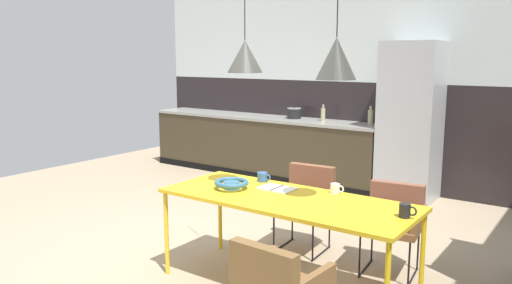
# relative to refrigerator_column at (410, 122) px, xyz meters

# --- Properties ---
(ground_plane) EXTENTS (9.00, 9.00, 0.00)m
(ground_plane) POSITION_rel_refrigerator_column_xyz_m (-0.91, -3.01, -1.01)
(ground_plane) COLOR tan
(back_wall_splashback_dark) EXTENTS (6.92, 0.12, 1.47)m
(back_wall_splashback_dark) POSITION_rel_refrigerator_column_xyz_m (-0.91, 0.36, -0.27)
(back_wall_splashback_dark) COLOR black
(back_wall_splashback_dark) RESTS_ON ground
(back_wall_panel_upper) EXTENTS (6.92, 0.12, 1.47)m
(back_wall_panel_upper) POSITION_rel_refrigerator_column_xyz_m (-0.91, 0.36, 1.19)
(back_wall_panel_upper) COLOR silver
(back_wall_panel_upper) RESTS_ON back_wall_splashback_dark
(kitchen_counter) EXTENTS (3.89, 0.63, 0.91)m
(kitchen_counter) POSITION_rel_refrigerator_column_xyz_m (-2.30, -0.00, -0.55)
(kitchen_counter) COLOR #3B3221
(kitchen_counter) RESTS_ON ground
(refrigerator_column) EXTENTS (0.70, 0.60, 2.01)m
(refrigerator_column) POSITION_rel_refrigerator_column_xyz_m (0.00, 0.00, 0.00)
(refrigerator_column) COLOR #ADAFB2
(refrigerator_column) RESTS_ON ground
(dining_table) EXTENTS (2.00, 0.79, 0.75)m
(dining_table) POSITION_rel_refrigerator_column_xyz_m (0.09, -3.09, -0.30)
(dining_table) COLOR gold
(dining_table) RESTS_ON ground
(armchair_far_side) EXTENTS (0.54, 0.53, 0.75)m
(armchair_far_side) POSITION_rel_refrigerator_column_xyz_m (0.65, -2.28, -0.51)
(armchair_far_side) COLOR brown
(armchair_far_side) RESTS_ON ground
(armchair_corner_seat) EXTENTS (0.51, 0.50, 0.76)m
(armchair_corner_seat) POSITION_rel_refrigerator_column_xyz_m (0.55, -3.93, -0.51)
(armchair_corner_seat) COLOR brown
(armchair_corner_seat) RESTS_ON ground
(armchair_facing_counter) EXTENTS (0.52, 0.50, 0.79)m
(armchair_facing_counter) POSITION_rel_refrigerator_column_xyz_m (-0.21, -2.25, -0.49)
(armchair_facing_counter) COLOR brown
(armchair_facing_counter) RESTS_ON ground
(fruit_bowl) EXTENTS (0.28, 0.28, 0.07)m
(fruit_bowl) POSITION_rel_refrigerator_column_xyz_m (-0.41, -3.14, -0.21)
(fruit_bowl) COLOR #33607F
(fruit_bowl) RESTS_ON dining_table
(open_book) EXTENTS (0.29, 0.20, 0.02)m
(open_book) POSITION_rel_refrigerator_column_xyz_m (-0.10, -2.93, -0.25)
(open_book) COLOR white
(open_book) RESTS_ON dining_table
(mug_dark_espresso) EXTENTS (0.11, 0.07, 0.08)m
(mug_dark_espresso) POSITION_rel_refrigerator_column_xyz_m (0.35, -2.77, -0.22)
(mug_dark_espresso) COLOR white
(mug_dark_espresso) RESTS_ON dining_table
(mug_glass_clear) EXTENTS (0.12, 0.08, 0.10)m
(mug_glass_clear) POSITION_rel_refrigerator_column_xyz_m (1.00, -3.05, -0.21)
(mug_glass_clear) COLOR black
(mug_glass_clear) RESTS_ON dining_table
(mug_white_ceramic) EXTENTS (0.13, 0.09, 0.08)m
(mug_white_ceramic) POSITION_rel_refrigerator_column_xyz_m (-0.34, -2.79, -0.22)
(mug_white_ceramic) COLOR #335B93
(mug_white_ceramic) RESTS_ON dining_table
(cooking_pot) EXTENTS (0.21, 0.21, 0.18)m
(cooking_pot) POSITION_rel_refrigerator_column_xyz_m (-1.75, 0.06, -0.01)
(cooking_pot) COLOR black
(cooking_pot) RESTS_ON kitchen_counter
(bottle_vinegar_dark) EXTENTS (0.06, 0.06, 0.23)m
(bottle_vinegar_dark) POSITION_rel_refrigerator_column_xyz_m (-1.28, 0.07, 0.01)
(bottle_vinegar_dark) COLOR tan
(bottle_vinegar_dark) RESTS_ON kitchen_counter
(bottle_oil_tall) EXTENTS (0.07, 0.07, 0.24)m
(bottle_oil_tall) POSITION_rel_refrigerator_column_xyz_m (-0.59, 0.14, 0.01)
(bottle_oil_tall) COLOR tan
(bottle_oil_tall) RESTS_ON kitchen_counter
(pendant_lamp_over_table_near) EXTENTS (0.28, 0.28, 1.19)m
(pendant_lamp_over_table_near) POSITION_rel_refrigerator_column_xyz_m (-0.31, -3.08, 0.82)
(pendant_lamp_over_table_near) COLOR black
(pendant_lamp_over_table_far) EXTENTS (0.28, 0.28, 1.22)m
(pendant_lamp_over_table_far) POSITION_rel_refrigerator_column_xyz_m (0.49, -3.10, 0.81)
(pendant_lamp_over_table_far) COLOR black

